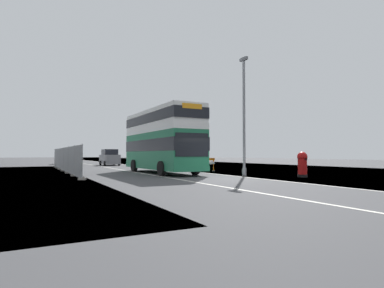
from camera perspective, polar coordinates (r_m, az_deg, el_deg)
ground at (r=19.10m, az=7.26°, el=-6.35°), size 140.00×280.00×0.10m
double_decker_bus at (r=24.36m, az=-5.59°, el=0.72°), size 2.89×10.21×4.79m
lamppost_foreground at (r=21.56m, az=9.41°, el=4.36°), size 0.29×0.70×8.02m
red_pillar_postbox at (r=21.07m, az=19.38°, el=-3.31°), size 0.63×0.63×1.60m
roadworks_barrier at (r=26.12m, az=2.08°, el=-3.44°), size 1.96×0.82×1.13m
construction_site_fence at (r=28.97m, az=-22.22°, el=-2.65°), size 0.44×20.60×2.05m
car_oncoming_near at (r=42.39m, az=-14.72°, el=-2.43°), size 2.00×4.41×2.09m
car_receding_mid at (r=49.84m, az=-21.80°, el=-2.24°), size 2.07×4.55×2.17m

